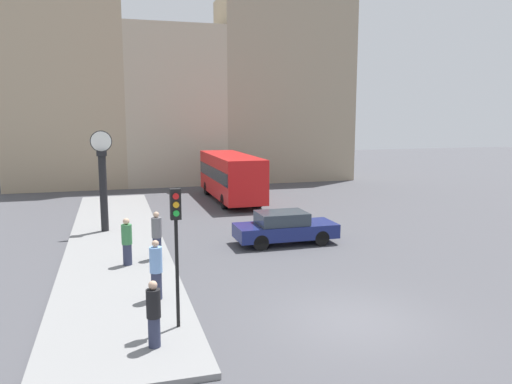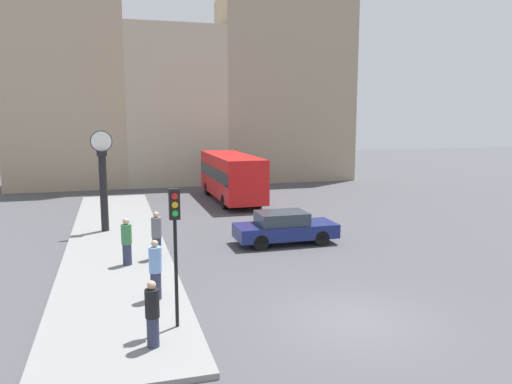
# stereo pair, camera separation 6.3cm
# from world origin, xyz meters

# --- Properties ---
(ground_plane) EXTENTS (120.00, 120.00, 0.00)m
(ground_plane) POSITION_xyz_m (0.00, 0.00, 0.00)
(ground_plane) COLOR #47474C
(sidewalk_corner) EXTENTS (3.92, 24.44, 0.15)m
(sidewalk_corner) POSITION_xyz_m (-6.01, 10.22, 0.07)
(sidewalk_corner) COLOR gray
(sidewalk_corner) RESTS_ON ground_plane
(building_row) EXTENTS (27.09, 5.00, 16.49)m
(building_row) POSITION_xyz_m (-0.30, 28.87, 7.38)
(building_row) COLOR tan
(building_row) RESTS_ON ground_plane
(sedan_car) EXTENTS (4.30, 1.74, 1.38)m
(sedan_car) POSITION_xyz_m (0.91, 8.16, 0.70)
(sedan_car) COLOR navy
(sedan_car) RESTS_ON ground_plane
(bus_distant) EXTENTS (2.39, 8.82, 2.95)m
(bus_distant) POSITION_xyz_m (1.22, 19.36, 1.68)
(bus_distant) COLOR red
(bus_distant) RESTS_ON ground_plane
(traffic_light_near) EXTENTS (0.26, 0.24, 3.52)m
(traffic_light_near) POSITION_xyz_m (-4.60, 0.57, 2.68)
(traffic_light_near) COLOR black
(traffic_light_near) RESTS_ON sidewalk_corner
(street_clock) EXTENTS (0.96, 0.44, 4.60)m
(street_clock) POSITION_xyz_m (-6.47, 12.10, 2.39)
(street_clock) COLOR black
(street_clock) RESTS_ON sidewalk_corner
(pedestrian_blue_stripe) EXTENTS (0.36, 0.36, 1.76)m
(pedestrian_blue_stripe) POSITION_xyz_m (-4.95, 2.66, 1.02)
(pedestrian_blue_stripe) COLOR #2D334C
(pedestrian_blue_stripe) RESTS_ON sidewalk_corner
(pedestrian_grey_jacket) EXTENTS (0.38, 0.38, 1.78)m
(pedestrian_grey_jacket) POSITION_xyz_m (-4.56, 6.86, 1.03)
(pedestrian_grey_jacket) COLOR #2D334C
(pedestrian_grey_jacket) RESTS_ON sidewalk_corner
(pedestrian_black_jacket) EXTENTS (0.33, 0.33, 1.58)m
(pedestrian_black_jacket) POSITION_xyz_m (-5.27, -0.40, 0.94)
(pedestrian_black_jacket) COLOR #2D334C
(pedestrian_black_jacket) RESTS_ON sidewalk_corner
(pedestrian_green_hoodie) EXTENTS (0.37, 0.37, 1.70)m
(pedestrian_green_hoodie) POSITION_xyz_m (-5.65, 6.35, 1.00)
(pedestrian_green_hoodie) COLOR #2D334C
(pedestrian_green_hoodie) RESTS_ON sidewalk_corner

